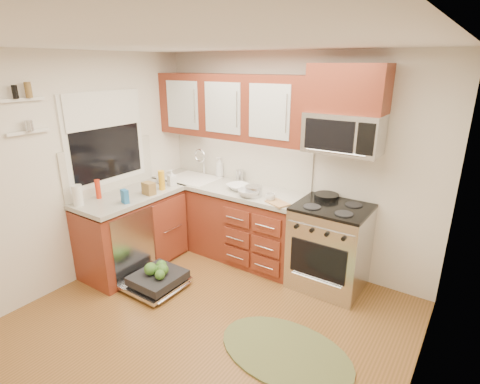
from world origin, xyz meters
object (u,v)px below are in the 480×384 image
Objects in this scene: upper_cabinets at (231,107)px; rug at (285,352)px; range at (330,247)px; skillet at (327,196)px; stock_pot at (254,191)px; dishwasher at (156,280)px; sink at (193,187)px; paper_towel_roll at (78,195)px; cutting_board at (278,203)px; microwave at (343,133)px; bowl_a at (238,187)px; bowl_b at (249,193)px; cup at (270,197)px.

rug is at bearing -41.67° from upper_cabinets.
skillet reaches higher than range.
upper_cabinets is 10.28× the size of stock_pot.
skillet reaches higher than dishwasher.
stock_pot is at bearing -7.52° from sink.
cutting_board is at bearing 35.55° from paper_towel_roll.
dishwasher is at bearing -140.93° from microwave.
sink is (-1.93, -0.01, 0.33)m from range.
stock_pot reaches higher than sink.
bowl_a is at bearing -177.68° from range.
microwave is at bearing 39.07° from dishwasher.
paper_towel_roll is at bearing -145.45° from microwave.
microwave is at bearing 34.55° from paper_towel_roll.
rug is (2.04, -1.19, -0.79)m from sink.
bowl_a is (1.11, 1.40, -0.08)m from paper_towel_roll.
dishwasher is 1.65m from rug.
bowl_a is at bearing 151.34° from bowl_b.
skillet is at bearing 37.52° from paper_towel_roll.
sink is at bearing 171.78° from cutting_board.
cup is (1.63, 1.27, -0.07)m from paper_towel_roll.
paper_towel_roll is at bearing -142.01° from cup.
microwave is at bearing 3.85° from sink.
dishwasher is at bearing -143.73° from range.
paper_towel_roll is (-0.35, -1.44, 0.24)m from sink.
cutting_board is 0.12m from cup.
dishwasher is 2.74× the size of cutting_board.
stock_pot is 0.75× the size of bowl_b.
range is 8.69× the size of cup.
upper_cabinets is at bearing 140.17° from bowl_a.
microwave is at bearing -1.02° from upper_cabinets.
cutting_board is at bearing -158.92° from range.
cup reaches higher than rug.
bowl_b is at bearing -162.15° from microwave.
cutting_board is 2.33× the size of cup.
skillet is 1.05m from bowl_a.
stock_pot is 0.36m from cutting_board.
skillet is at bearing 155.97° from microwave.
bowl_a is 0.28m from bowl_b.
dishwasher is 6.40× the size of cup.
cutting_board is at bearing -22.43° from upper_cabinets.
microwave is 2.55m from dishwasher.
range is at bearing 15.39° from cup.
stock_pot is at bearing -19.48° from bowl_a.
skillet reaches higher than bowl_a.
stock_pot is 0.88× the size of paper_towel_roll.
range is at bearing -51.37° from skillet.
bowl_b is at bearing 180.00° from cup.
bowl_a is (0.37, 1.08, 0.86)m from dishwasher.
microwave is 1.03m from cup.
microwave is 2.84× the size of skillet.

